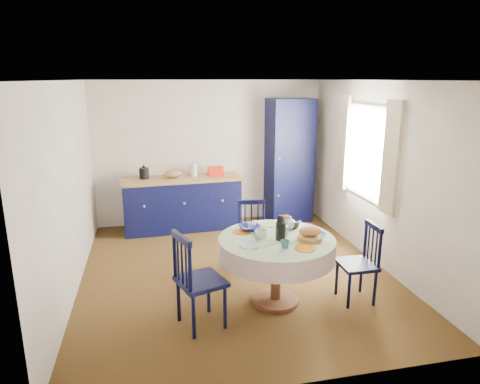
% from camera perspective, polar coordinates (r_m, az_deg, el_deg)
% --- Properties ---
extents(floor, '(4.50, 4.50, 0.00)m').
position_cam_1_polar(floor, '(5.85, -0.61, -10.63)').
color(floor, black).
rests_on(floor, ground).
extents(ceiling, '(4.50, 4.50, 0.00)m').
position_cam_1_polar(ceiling, '(5.28, -0.69, 14.68)').
color(ceiling, white).
rests_on(ceiling, wall_back).
extents(wall_back, '(4.00, 0.02, 2.50)m').
position_cam_1_polar(wall_back, '(7.60, -4.07, 5.24)').
color(wall_back, white).
rests_on(wall_back, floor).
extents(wall_left, '(0.02, 4.50, 2.50)m').
position_cam_1_polar(wall_left, '(5.41, -21.89, 0.22)').
color(wall_left, white).
rests_on(wall_left, floor).
extents(wall_right, '(0.02, 4.50, 2.50)m').
position_cam_1_polar(wall_right, '(6.14, 17.97, 2.22)').
color(wall_right, white).
rests_on(wall_right, floor).
extents(window, '(0.10, 1.74, 1.45)m').
position_cam_1_polar(window, '(6.32, 16.46, 5.23)').
color(window, white).
rests_on(window, wall_right).
extents(kitchen_counter, '(2.04, 0.73, 1.14)m').
position_cam_1_polar(kitchen_counter, '(7.38, -7.72, -1.41)').
color(kitchen_counter, black).
rests_on(kitchen_counter, floor).
extents(pantry_cabinet, '(0.80, 0.60, 2.19)m').
position_cam_1_polar(pantry_cabinet, '(7.71, 6.59, 4.14)').
color(pantry_cabinet, black).
rests_on(pantry_cabinet, floor).
extents(dining_table, '(1.31, 1.31, 1.07)m').
position_cam_1_polar(dining_table, '(4.87, 4.98, -7.50)').
color(dining_table, '#532D17').
rests_on(dining_table, floor).
extents(chair_left, '(0.57, 0.58, 1.04)m').
position_cam_1_polar(chair_left, '(4.49, -5.78, -11.56)').
color(chair_left, black).
rests_on(chair_left, floor).
extents(chair_far, '(0.47, 0.45, 0.93)m').
position_cam_1_polar(chair_far, '(5.80, 1.64, -5.80)').
color(chair_far, black).
rests_on(chair_far, floor).
extents(chair_right, '(0.40, 0.42, 0.93)m').
position_cam_1_polar(chair_right, '(5.18, 15.71, -9.01)').
color(chair_right, black).
rests_on(chair_right, floor).
extents(mug_a, '(0.13, 0.13, 0.11)m').
position_cam_1_polar(mug_a, '(4.78, 2.81, -5.65)').
color(mug_a, silver).
rests_on(mug_a, dining_table).
extents(mug_b, '(0.09, 0.09, 0.09)m').
position_cam_1_polar(mug_b, '(4.54, 6.02, -6.94)').
color(mug_b, '#2B6564').
rests_on(mug_b, dining_table).
extents(mug_c, '(0.12, 0.12, 0.10)m').
position_cam_1_polar(mug_c, '(5.11, 7.18, -4.40)').
color(mug_c, black).
rests_on(mug_c, dining_table).
extents(mug_d, '(0.10, 0.10, 0.10)m').
position_cam_1_polar(mug_d, '(5.03, 1.56, -4.60)').
color(mug_d, silver).
rests_on(mug_d, dining_table).
extents(cobalt_bowl, '(0.25, 0.25, 0.06)m').
position_cam_1_polar(cobalt_bowl, '(5.04, 1.28, -4.80)').
color(cobalt_bowl, navy).
rests_on(cobalt_bowl, dining_table).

